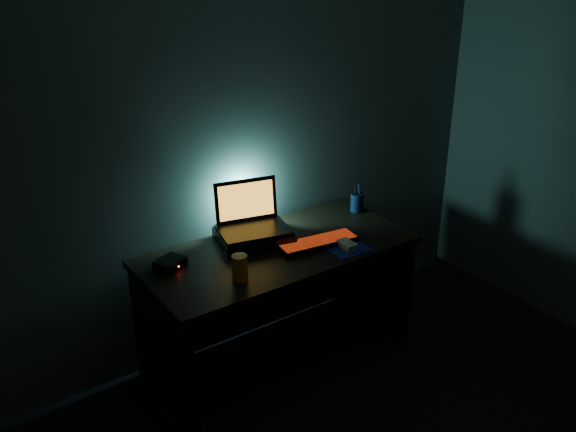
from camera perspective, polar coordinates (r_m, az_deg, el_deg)
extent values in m
cube|color=#48524E|center=(3.61, -4.39, 6.51)|extent=(3.50, 0.00, 2.50)
cube|color=black|center=(3.51, -0.94, -3.16)|extent=(1.50, 0.70, 0.04)
cube|color=black|center=(3.43, -11.01, -11.83)|extent=(0.06, 0.64, 0.71)
cube|color=black|center=(4.08, 7.43, -5.16)|extent=(0.06, 0.64, 0.71)
cube|color=black|center=(3.94, -3.60, -6.16)|extent=(1.38, 0.02, 0.65)
cube|color=black|center=(3.57, -3.04, -1.81)|extent=(0.46, 0.38, 0.06)
cube|color=black|center=(3.55, -3.05, -1.25)|extent=(0.43, 0.34, 0.02)
cube|color=black|center=(3.61, -3.77, 1.43)|extent=(0.36, 0.13, 0.24)
cube|color=orange|center=(3.60, -3.73, 1.38)|extent=(0.32, 0.10, 0.20)
cube|color=black|center=(3.54, 2.66, -2.36)|extent=(0.48, 0.21, 0.03)
cube|color=red|center=(3.53, 2.66, -2.15)|extent=(0.45, 0.18, 0.00)
cube|color=navy|center=(3.51, 5.27, -2.83)|extent=(0.23, 0.21, 0.00)
cube|color=#929297|center=(3.51, 5.28, -2.56)|extent=(0.07, 0.11, 0.03)
cylinder|color=black|center=(3.95, 6.16, 1.22)|extent=(0.10, 0.10, 0.11)
cylinder|color=orange|center=(3.18, -4.31, -4.62)|extent=(0.09, 0.09, 0.13)
cube|color=black|center=(3.35, -10.44, -4.18)|extent=(0.18, 0.16, 0.05)
sphere|color=#FF0C07|center=(3.32, -9.70, -4.45)|extent=(0.01, 0.01, 0.01)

